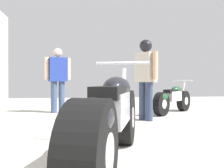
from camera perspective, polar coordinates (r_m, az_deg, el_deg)
The scene contains 5 objects.
ground_plane at distance 4.04m, azimuth 6.71°, elevation -10.71°, with size 16.79×16.79×0.00m, color #A8A399.
motorcycle_maroon_cruiser at distance 2.14m, azimuth -0.09°, elevation -8.91°, with size 0.99×2.17×1.03m.
motorcycle_black_naked at distance 6.05m, azimuth 14.77°, elevation -3.63°, with size 1.46×1.33×0.85m.
mechanic_in_blue at distance 6.16m, azimuth -13.27°, elevation 1.91°, with size 0.67×0.36×1.68m.
mechanic_with_helmet at distance 4.81m, azimuth 8.35°, elevation 2.97°, with size 0.41×0.63×1.67m.
Camera 1 is at (-1.00, -0.35, 0.76)m, focal length 36.94 mm.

